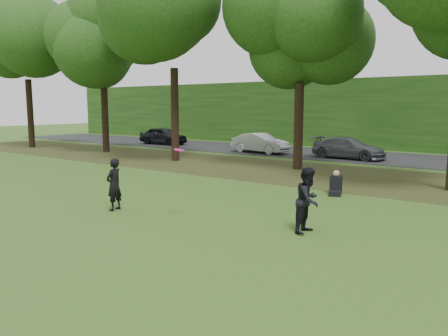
{
  "coord_description": "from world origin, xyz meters",
  "views": [
    {
      "loc": [
        6.56,
        -5.11,
        3.03
      ],
      "look_at": [
        -0.67,
        4.71,
        1.3
      ],
      "focal_mm": 35.0,
      "sensor_mm": 36.0,
      "label": 1
    }
  ],
  "objects_px": {
    "frisbee": "(179,150)",
    "seated_person": "(336,185)",
    "player_right": "(308,200)",
    "player_left": "(114,185)"
  },
  "relations": [
    {
      "from": "player_left",
      "to": "seated_person",
      "type": "relative_size",
      "value": 1.85
    },
    {
      "from": "player_left",
      "to": "seated_person",
      "type": "height_order",
      "value": "player_left"
    },
    {
      "from": "player_left",
      "to": "frisbee",
      "type": "relative_size",
      "value": 4.11
    },
    {
      "from": "player_left",
      "to": "seated_person",
      "type": "xyz_separation_m",
      "value": [
        4.32,
        6.08,
        -0.46
      ]
    },
    {
      "from": "player_right",
      "to": "player_left",
      "type": "bearing_deg",
      "value": 102.28
    },
    {
      "from": "frisbee",
      "to": "seated_person",
      "type": "xyz_separation_m",
      "value": [
        1.94,
        5.87,
        -1.59
      ]
    },
    {
      "from": "player_right",
      "to": "seated_person",
      "type": "xyz_separation_m",
      "value": [
        -1.24,
        4.8,
        -0.48
      ]
    },
    {
      "from": "player_right",
      "to": "frisbee",
      "type": "bearing_deg",
      "value": 107.89
    },
    {
      "from": "frisbee",
      "to": "player_right",
      "type": "bearing_deg",
      "value": 18.58
    },
    {
      "from": "player_left",
      "to": "seated_person",
      "type": "bearing_deg",
      "value": 134.12
    }
  ]
}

